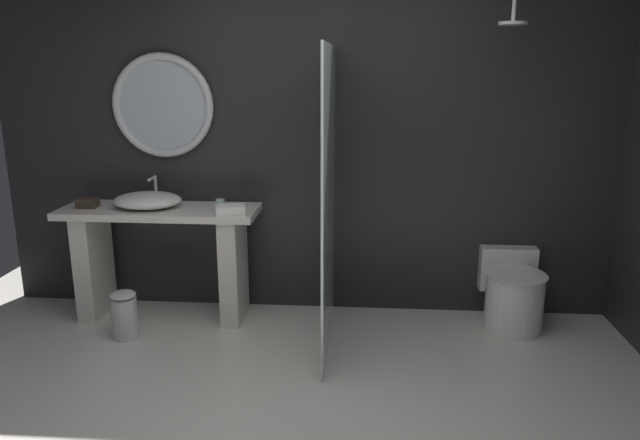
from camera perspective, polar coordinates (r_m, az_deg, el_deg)
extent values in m
cube|color=#232326|center=(4.57, -1.07, 7.25)|extent=(4.80, 0.10, 2.60)
cube|color=silver|center=(4.58, -15.12, 0.81)|extent=(1.46, 0.49, 0.05)
cube|color=silver|center=(4.90, -20.82, -3.97)|extent=(0.14, 0.42, 0.81)
cube|color=silver|center=(4.55, -8.26, -4.54)|extent=(0.14, 0.42, 0.81)
ellipsoid|color=white|center=(4.59, -16.18, 1.83)|extent=(0.50, 0.41, 0.11)
cylinder|color=silver|center=(4.76, -15.44, 2.88)|extent=(0.02, 0.02, 0.21)
cylinder|color=silver|center=(4.68, -15.79, 3.84)|extent=(0.02, 0.13, 0.02)
cylinder|color=silver|center=(4.38, -9.51, 1.43)|extent=(0.06, 0.06, 0.09)
cube|color=#3D3323|center=(4.75, -21.36, 1.53)|extent=(0.14, 0.11, 0.07)
torus|color=silver|center=(4.68, -14.83, 10.53)|extent=(0.77, 0.06, 0.77)
cylinder|color=#B2BCC1|center=(4.69, -14.79, 10.54)|extent=(0.68, 0.01, 0.68)
cube|color=silver|center=(3.97, 0.83, 1.83)|extent=(0.02, 1.19, 2.02)
cylinder|color=silver|center=(4.20, 17.97, 17.47)|extent=(0.18, 0.18, 0.02)
cylinder|color=white|center=(4.59, 18.08, -7.52)|extent=(0.41, 0.41, 0.42)
ellipsoid|color=white|center=(4.52, 18.30, -4.91)|extent=(0.43, 0.47, 0.02)
cube|color=white|center=(4.81, 17.41, -4.30)|extent=(0.42, 0.19, 0.34)
cylinder|color=silver|center=(4.49, -18.19, -8.89)|extent=(0.18, 0.18, 0.30)
ellipsoid|color=silver|center=(4.43, -18.36, -6.82)|extent=(0.18, 0.18, 0.05)
cube|color=white|center=(4.27, -8.56, 0.97)|extent=(0.24, 0.19, 0.06)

